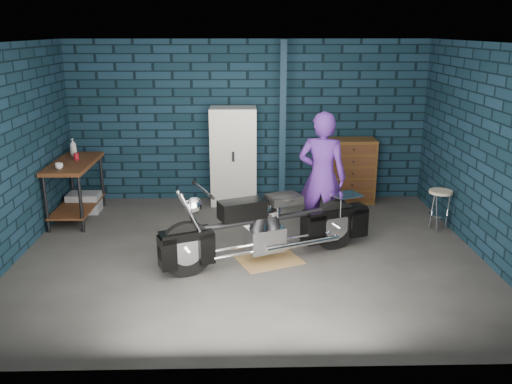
% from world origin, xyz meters
% --- Properties ---
extents(ground, '(6.00, 6.00, 0.00)m').
position_xyz_m(ground, '(0.00, 0.00, 0.00)').
color(ground, '#484543').
rests_on(ground, ground).
extents(room_walls, '(6.02, 5.01, 2.71)m').
position_xyz_m(room_walls, '(0.00, 0.55, 1.90)').
color(room_walls, black).
rests_on(room_walls, ground).
extents(support_post, '(0.10, 0.10, 2.70)m').
position_xyz_m(support_post, '(0.55, 1.95, 1.35)').
color(support_post, '#102434').
rests_on(support_post, ground).
extents(workbench, '(0.60, 1.40, 0.91)m').
position_xyz_m(workbench, '(-2.68, 1.50, 0.46)').
color(workbench, brown).
rests_on(workbench, ground).
extents(drip_mat, '(0.93, 0.83, 0.01)m').
position_xyz_m(drip_mat, '(0.24, -0.20, 0.00)').
color(drip_mat, olive).
rests_on(drip_mat, ground).
extents(motorcycle, '(2.50, 1.54, 1.07)m').
position_xyz_m(motorcycle, '(0.24, -0.20, 0.54)').
color(motorcycle, black).
rests_on(motorcycle, ground).
extents(person, '(0.76, 0.61, 1.81)m').
position_xyz_m(person, '(0.99, 0.51, 0.91)').
color(person, '#441F74').
rests_on(person, ground).
extents(storage_bin, '(0.50, 0.36, 0.31)m').
position_xyz_m(storage_bin, '(-2.66, 1.79, 0.16)').
color(storage_bin, gray).
rests_on(storage_bin, ground).
extents(locker, '(0.76, 0.54, 1.62)m').
position_xyz_m(locker, '(-0.24, 2.23, 0.81)').
color(locker, silver).
rests_on(locker, ground).
extents(tool_chest, '(0.82, 0.45, 1.09)m').
position_xyz_m(tool_chest, '(1.73, 2.23, 0.54)').
color(tool_chest, brown).
rests_on(tool_chest, ground).
extents(shop_stool, '(0.35, 0.35, 0.61)m').
position_xyz_m(shop_stool, '(2.78, 0.83, 0.31)').
color(shop_stool, '#C3AF93').
rests_on(shop_stool, ground).
extents(cup_a, '(0.12, 0.12, 0.09)m').
position_xyz_m(cup_a, '(-2.74, 1.05, 0.96)').
color(cup_a, '#C3AF93').
rests_on(cup_a, workbench).
extents(mug_red, '(0.10, 0.10, 0.11)m').
position_xyz_m(mug_red, '(-2.66, 1.61, 0.96)').
color(mug_red, maroon).
rests_on(mug_red, workbench).
extents(bottle, '(0.13, 0.13, 0.28)m').
position_xyz_m(bottle, '(-2.79, 1.91, 1.05)').
color(bottle, gray).
rests_on(bottle, workbench).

